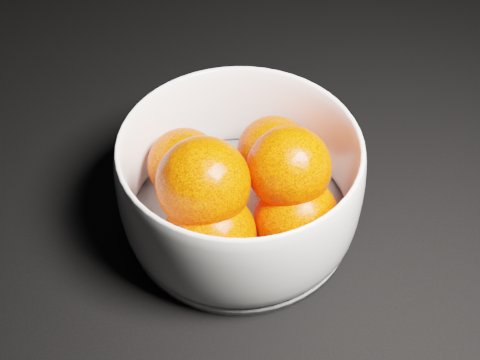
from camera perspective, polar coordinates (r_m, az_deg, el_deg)
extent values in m
cylinder|color=silver|center=(0.55, 0.00, -3.30)|extent=(0.18, 0.18, 0.01)
sphere|color=#FF3802|center=(0.55, 2.86, 2.39)|extent=(0.06, 0.06, 0.06)
sphere|color=#FF3802|center=(0.54, -4.75, 1.31)|extent=(0.06, 0.06, 0.06)
sphere|color=#FF3802|center=(0.49, -2.55, -4.67)|extent=(0.07, 0.07, 0.07)
sphere|color=#FF3802|center=(0.51, 4.82, -3.20)|extent=(0.06, 0.06, 0.06)
sphere|color=#FF3802|center=(0.48, -3.15, -0.28)|extent=(0.07, 0.07, 0.07)
sphere|color=#FF3802|center=(0.49, 4.21, 1.06)|extent=(0.06, 0.06, 0.06)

